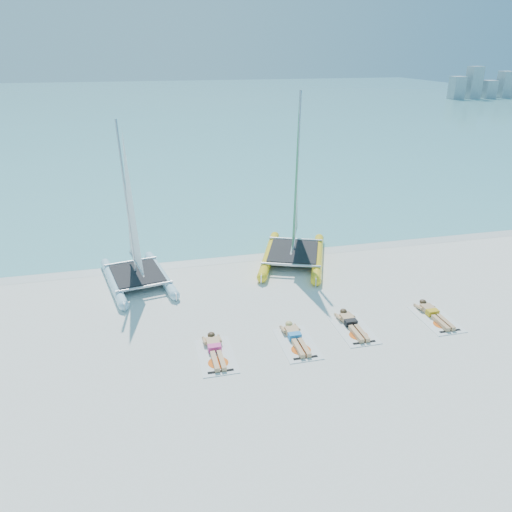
{
  "coord_description": "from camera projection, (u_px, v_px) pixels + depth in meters",
  "views": [
    {
      "loc": [
        -3.94,
        -13.03,
        7.93
      ],
      "look_at": [
        -0.47,
        1.2,
        1.77
      ],
      "focal_mm": 35.0,
      "sensor_mm": 36.0,
      "label": 1
    }
  ],
  "objects": [
    {
      "name": "sunbather_d",
      "position": [
        433.0,
        313.0,
        15.83
      ],
      "size": [
        0.37,
        1.73,
        0.26
      ],
      "color": "#DCB073",
      "rests_on": "towel_d"
    },
    {
      "name": "ground",
      "position": [
        280.0,
        321.0,
        15.6
      ],
      "size": [
        140.0,
        140.0,
        0.0
      ],
      "primitive_type": "plane",
      "color": "silver",
      "rests_on": "ground"
    },
    {
      "name": "sunbather_c",
      "position": [
        351.0,
        323.0,
        15.25
      ],
      "size": [
        0.37,
        1.73,
        0.26
      ],
      "color": "#DCB073",
      "rests_on": "towel_c"
    },
    {
      "name": "sunbather_b",
      "position": [
        295.0,
        337.0,
        14.54
      ],
      "size": [
        0.37,
        1.73,
        0.26
      ],
      "color": "#DCB073",
      "rests_on": "towel_b"
    },
    {
      "name": "catamaran_yellow",
      "position": [
        296.0,
        207.0,
        19.65
      ],
      "size": [
        3.99,
        5.4,
        6.66
      ],
      "rotation": [
        0.0,
        0.0,
        -0.38
      ],
      "color": "yellow",
      "rests_on": "ground"
    },
    {
      "name": "catamaran_blue",
      "position": [
        133.0,
        237.0,
        17.57
      ],
      "size": [
        2.8,
        4.6,
        5.86
      ],
      "rotation": [
        0.0,
        0.0,
        0.18
      ],
      "color": "#C1ECFD",
      "rests_on": "ground"
    },
    {
      "name": "wet_sand_strip",
      "position": [
        242.0,
        255.0,
        20.53
      ],
      "size": [
        140.0,
        1.4,
        0.01
      ],
      "primitive_type": "cube",
      "color": "silver",
      "rests_on": "ground"
    },
    {
      "name": "towel_c",
      "position": [
        354.0,
        330.0,
        15.12
      ],
      "size": [
        1.0,
        1.85,
        0.02
      ],
      "primitive_type": "cube",
      "color": "white",
      "rests_on": "ground"
    },
    {
      "name": "distant_skyline",
      "position": [
        488.0,
        86.0,
        82.11
      ],
      "size": [
        14.0,
        2.0,
        5.0
      ],
      "color": "#A4ADB4",
      "rests_on": "ground"
    },
    {
      "name": "towel_a",
      "position": [
        216.0,
        356.0,
        13.83
      ],
      "size": [
        1.0,
        1.85,
        0.02
      ],
      "primitive_type": "cube",
      "color": "white",
      "rests_on": "ground"
    },
    {
      "name": "towel_d",
      "position": [
        436.0,
        319.0,
        15.7
      ],
      "size": [
        1.0,
        1.85,
        0.02
      ],
      "primitive_type": "cube",
      "color": "white",
      "rests_on": "ground"
    },
    {
      "name": "sea",
      "position": [
        158.0,
        106.0,
        72.01
      ],
      "size": [
        140.0,
        115.0,
        0.01
      ],
      "primitive_type": "cube",
      "color": "#77C2C6",
      "rests_on": "ground"
    },
    {
      "name": "sunbather_a",
      "position": [
        215.0,
        349.0,
        13.96
      ],
      "size": [
        0.37,
        1.73,
        0.26
      ],
      "color": "#DCB073",
      "rests_on": "towel_a"
    },
    {
      "name": "towel_b",
      "position": [
        297.0,
        343.0,
        14.41
      ],
      "size": [
        1.0,
        1.85,
        0.02
      ],
      "primitive_type": "cube",
      "color": "white",
      "rests_on": "ground"
    }
  ]
}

